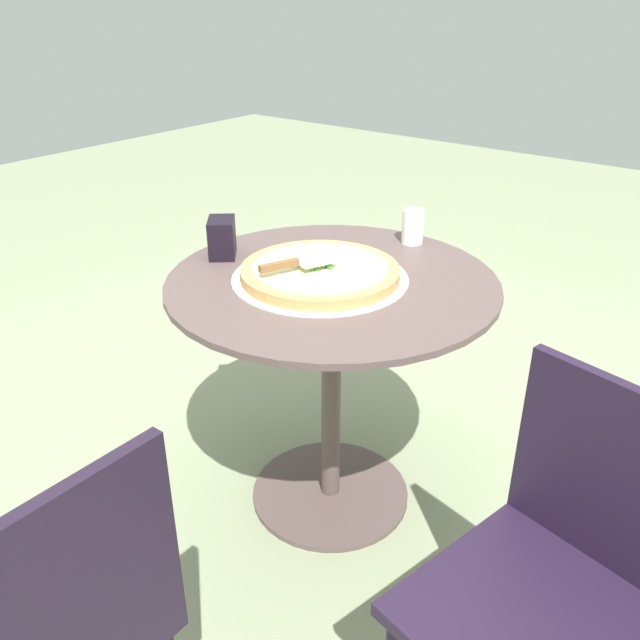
{
  "coord_description": "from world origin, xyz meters",
  "views": [
    {
      "loc": [
        1.3,
        0.97,
        1.45
      ],
      "look_at": [
        0.02,
        -0.03,
        0.63
      ],
      "focal_mm": 36.88,
      "sensor_mm": 36.0,
      "label": 1
    }
  ],
  "objects_px": {
    "patio_table": "(332,344)",
    "napkin_dispenser": "(222,238)",
    "pizza_server": "(296,263)",
    "pizza_on_tray": "(320,273)",
    "patio_chair_far": "(570,577)",
    "drinking_cup": "(413,227)",
    "patio_chair_near": "(27,636)"
  },
  "relations": [
    {
      "from": "patio_chair_near",
      "to": "patio_chair_far",
      "type": "distance_m",
      "value": 0.95
    },
    {
      "from": "patio_table",
      "to": "drinking_cup",
      "type": "relative_size",
      "value": 8.66
    },
    {
      "from": "drinking_cup",
      "to": "patio_chair_near",
      "type": "distance_m",
      "value": 1.43
    },
    {
      "from": "pizza_on_tray",
      "to": "patio_chair_far",
      "type": "relative_size",
      "value": 0.56
    },
    {
      "from": "pizza_on_tray",
      "to": "napkin_dispenser",
      "type": "xyz_separation_m",
      "value": [
        0.04,
        -0.33,
        0.04
      ]
    },
    {
      "from": "pizza_on_tray",
      "to": "drinking_cup",
      "type": "height_order",
      "value": "drinking_cup"
    },
    {
      "from": "patio_chair_near",
      "to": "patio_chair_far",
      "type": "xyz_separation_m",
      "value": [
        -0.67,
        0.67,
        0.0
      ]
    },
    {
      "from": "patio_table",
      "to": "pizza_server",
      "type": "relative_size",
      "value": 4.21
    },
    {
      "from": "patio_table",
      "to": "pizza_on_tray",
      "type": "bearing_deg",
      "value": -54.0
    },
    {
      "from": "napkin_dispenser",
      "to": "patio_chair_near",
      "type": "height_order",
      "value": "napkin_dispenser"
    },
    {
      "from": "patio_table",
      "to": "patio_chair_near",
      "type": "height_order",
      "value": "patio_chair_near"
    },
    {
      "from": "pizza_server",
      "to": "drinking_cup",
      "type": "height_order",
      "value": "drinking_cup"
    },
    {
      "from": "patio_table",
      "to": "napkin_dispenser",
      "type": "xyz_separation_m",
      "value": [
        0.06,
        -0.35,
        0.26
      ]
    },
    {
      "from": "patio_chair_near",
      "to": "patio_chair_far",
      "type": "bearing_deg",
      "value": 135.04
    },
    {
      "from": "pizza_server",
      "to": "drinking_cup",
      "type": "bearing_deg",
      "value": 169.78
    },
    {
      "from": "pizza_server",
      "to": "drinking_cup",
      "type": "distance_m",
      "value": 0.46
    },
    {
      "from": "pizza_server",
      "to": "patio_chair_far",
      "type": "height_order",
      "value": "patio_chair_far"
    },
    {
      "from": "pizza_server",
      "to": "patio_chair_near",
      "type": "xyz_separation_m",
      "value": [
        0.94,
        0.2,
        -0.32
      ]
    },
    {
      "from": "pizza_on_tray",
      "to": "pizza_server",
      "type": "xyz_separation_m",
      "value": [
        0.06,
        -0.03,
        0.04
      ]
    },
    {
      "from": "pizza_server",
      "to": "napkin_dispenser",
      "type": "bearing_deg",
      "value": -94.52
    },
    {
      "from": "pizza_on_tray",
      "to": "patio_chair_near",
      "type": "distance_m",
      "value": 1.05
    },
    {
      "from": "drinking_cup",
      "to": "napkin_dispenser",
      "type": "distance_m",
      "value": 0.57
    },
    {
      "from": "patio_table",
      "to": "drinking_cup",
      "type": "distance_m",
      "value": 0.45
    },
    {
      "from": "pizza_on_tray",
      "to": "patio_chair_far",
      "type": "bearing_deg",
      "value": 68.24
    },
    {
      "from": "patio_chair_far",
      "to": "patio_chair_near",
      "type": "bearing_deg",
      "value": -44.96
    },
    {
      "from": "drinking_cup",
      "to": "napkin_dispenser",
      "type": "xyz_separation_m",
      "value": [
        0.43,
        -0.38,
        0.0
      ]
    },
    {
      "from": "patio_table",
      "to": "napkin_dispenser",
      "type": "height_order",
      "value": "napkin_dispenser"
    },
    {
      "from": "patio_table",
      "to": "pizza_server",
      "type": "bearing_deg",
      "value": -34.2
    },
    {
      "from": "drinking_cup",
      "to": "patio_chair_near",
      "type": "bearing_deg",
      "value": 4.66
    },
    {
      "from": "napkin_dispenser",
      "to": "patio_chair_far",
      "type": "xyz_separation_m",
      "value": [
        0.29,
        1.16,
        -0.31
      ]
    },
    {
      "from": "drinking_cup",
      "to": "patio_chair_near",
      "type": "xyz_separation_m",
      "value": [
        1.39,
        0.11,
        -0.31
      ]
    },
    {
      "from": "napkin_dispenser",
      "to": "patio_chair_near",
      "type": "distance_m",
      "value": 1.13
    }
  ]
}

